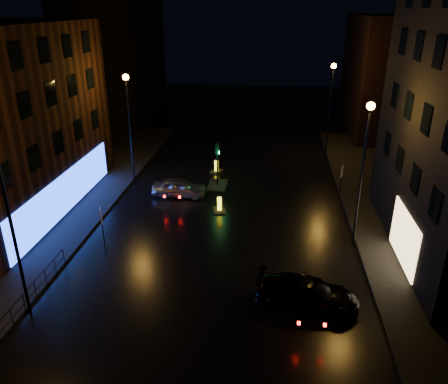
# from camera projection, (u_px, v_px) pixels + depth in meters

# --- Properties ---
(ground) EXTENTS (120.00, 120.00, 0.00)m
(ground) POSITION_uv_depth(u_px,v_px,m) (206.00, 298.00, 20.93)
(ground) COLOR black
(ground) RESTS_ON ground
(pavement_left) EXTENTS (12.00, 44.00, 0.15)m
(pavement_left) POSITION_uv_depth(u_px,v_px,m) (20.00, 210.00, 29.64)
(pavement_left) COLOR black
(pavement_left) RESTS_ON ground
(building_far_left) EXTENTS (8.00, 16.00, 14.00)m
(building_far_left) POSITION_uv_depth(u_px,v_px,m) (116.00, 59.00, 51.74)
(building_far_left) COLOR black
(building_far_left) RESTS_ON ground
(building_far_right) EXTENTS (8.00, 14.00, 12.00)m
(building_far_right) POSITION_uv_depth(u_px,v_px,m) (390.00, 76.00, 46.23)
(building_far_right) COLOR black
(building_far_right) RESTS_ON ground
(street_lamp_lnear) EXTENTS (0.44, 0.44, 8.37)m
(street_lamp_lnear) POSITION_uv_depth(u_px,v_px,m) (6.00, 202.00, 17.71)
(street_lamp_lnear) COLOR black
(street_lamp_lnear) RESTS_ON ground
(street_lamp_lfar) EXTENTS (0.44, 0.44, 8.37)m
(street_lamp_lfar) POSITION_uv_depth(u_px,v_px,m) (129.00, 113.00, 32.31)
(street_lamp_lfar) COLOR black
(street_lamp_lfar) RESTS_ON ground
(street_lamp_rnear) EXTENTS (0.44, 0.44, 8.37)m
(street_lamp_rnear) POSITION_uv_depth(u_px,v_px,m) (364.00, 154.00, 23.41)
(street_lamp_rnear) COLOR black
(street_lamp_rnear) RESTS_ON ground
(street_lamp_rfar) EXTENTS (0.44, 0.44, 8.37)m
(street_lamp_rfar) POSITION_uv_depth(u_px,v_px,m) (331.00, 97.00, 38.01)
(street_lamp_rfar) COLOR black
(street_lamp_rfar) RESTS_ON ground
(traffic_signal) EXTENTS (1.40, 2.40, 3.45)m
(traffic_signal) POSITION_uv_depth(u_px,v_px,m) (217.00, 180.00, 33.64)
(traffic_signal) COLOR black
(traffic_signal) RESTS_ON ground
(guard_railing) EXTENTS (0.05, 6.04, 1.00)m
(guard_railing) POSITION_uv_depth(u_px,v_px,m) (35.00, 286.00, 20.55)
(guard_railing) COLOR black
(guard_railing) RESTS_ON ground
(silver_hatchback) EXTENTS (3.95, 1.70, 1.33)m
(silver_hatchback) POSITION_uv_depth(u_px,v_px,m) (179.00, 187.00, 31.84)
(silver_hatchback) COLOR #B2B5BB
(silver_hatchback) RESTS_ON ground
(dark_sedan) EXTENTS (4.93, 2.53, 1.37)m
(dark_sedan) POSITION_uv_depth(u_px,v_px,m) (307.00, 293.00, 20.18)
(dark_sedan) COLOR black
(dark_sedan) RESTS_ON ground
(bollard_near) EXTENTS (1.04, 1.33, 1.03)m
(bollard_near) POSITION_uv_depth(u_px,v_px,m) (219.00, 208.00, 29.61)
(bollard_near) COLOR black
(bollard_near) RESTS_ON ground
(bollard_far) EXTENTS (1.16, 1.36, 1.01)m
(bollard_far) POSITION_uv_depth(u_px,v_px,m) (216.00, 170.00, 36.54)
(bollard_far) COLOR black
(bollard_far) RESTS_ON ground
(road_sign_left) EXTENTS (0.30, 0.57, 2.48)m
(road_sign_left) POSITION_uv_depth(u_px,v_px,m) (102.00, 219.00, 24.50)
(road_sign_left) COLOR black
(road_sign_left) RESTS_ON ground
(road_sign_right) EXTENTS (0.22, 0.59, 2.46)m
(road_sign_right) POSITION_uv_depth(u_px,v_px,m) (342.00, 174.00, 31.06)
(road_sign_right) COLOR black
(road_sign_right) RESTS_ON ground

